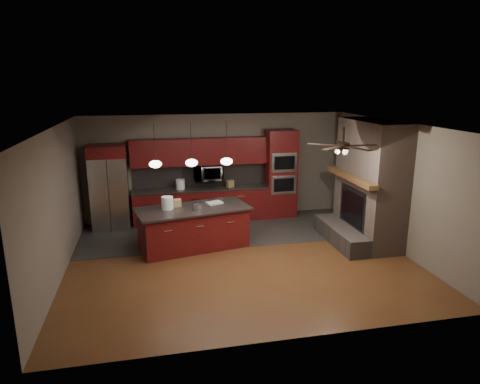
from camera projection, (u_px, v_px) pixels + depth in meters
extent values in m
plane|color=#58361A|center=(240.00, 258.00, 9.02)|extent=(7.00, 7.00, 0.00)
cube|color=white|center=(240.00, 125.00, 8.31)|extent=(7.00, 6.00, 0.02)
cube|color=#686053|center=(217.00, 167.00, 11.50)|extent=(7.00, 0.02, 2.80)
cube|color=#686053|center=(396.00, 186.00, 9.37)|extent=(0.02, 6.00, 2.80)
cube|color=#686053|center=(57.00, 204.00, 7.96)|extent=(0.02, 6.00, 2.80)
cube|color=#2C2B28|center=(225.00, 230.00, 10.72)|extent=(7.00, 2.40, 0.01)
cube|color=#786255|center=(370.00, 183.00, 9.67)|extent=(0.80, 2.00, 2.80)
cube|color=#4E4440|center=(340.00, 235.00, 9.84)|extent=(0.50, 2.00, 0.40)
cube|color=#2D2D30|center=(353.00, 208.00, 9.74)|extent=(0.05, 1.20, 0.95)
cube|color=black|center=(352.00, 208.00, 9.73)|extent=(0.02, 1.00, 0.75)
cube|color=brown|center=(350.00, 177.00, 9.53)|extent=(0.22, 2.10, 0.10)
cube|color=#5D1211|center=(202.00, 205.00, 11.37)|extent=(3.55, 0.60, 0.86)
cube|color=black|center=(201.00, 189.00, 11.26)|extent=(3.59, 0.64, 0.04)
cube|color=black|center=(200.00, 175.00, 11.44)|extent=(3.55, 0.03, 0.60)
cube|color=#5D1211|center=(200.00, 152.00, 11.13)|extent=(3.55, 0.35, 0.70)
cube|color=#5D1211|center=(281.00, 174.00, 11.62)|extent=(0.80, 0.60, 2.38)
cube|color=silver|center=(284.00, 185.00, 11.39)|extent=(0.70, 0.03, 0.52)
cube|color=black|center=(284.00, 185.00, 11.37)|extent=(0.55, 0.02, 0.35)
cube|color=silver|center=(284.00, 163.00, 11.24)|extent=(0.70, 0.03, 0.52)
cube|color=black|center=(285.00, 163.00, 11.22)|extent=(0.55, 0.02, 0.35)
imported|color=silver|center=(208.00, 172.00, 11.24)|extent=(0.73, 0.41, 0.50)
cube|color=silver|center=(110.00, 193.00, 10.71)|extent=(0.91, 0.72, 1.82)
cube|color=#2D2D30|center=(109.00, 197.00, 10.36)|extent=(0.02, 0.02, 1.80)
cube|color=silver|center=(104.00, 195.00, 10.32)|extent=(0.03, 0.03, 0.91)
cube|color=silver|center=(113.00, 194.00, 10.36)|extent=(0.03, 0.03, 0.91)
cube|color=#5D1211|center=(107.00, 151.00, 10.44)|extent=(0.91, 0.72, 0.30)
cube|color=#5D1211|center=(194.00, 229.00, 9.53)|extent=(2.46, 1.42, 0.88)
cube|color=black|center=(193.00, 209.00, 9.42)|extent=(2.64, 1.60, 0.04)
cylinder|color=white|center=(167.00, 203.00, 9.30)|extent=(0.30, 0.30, 0.27)
cylinder|color=silver|center=(198.00, 207.00, 9.25)|extent=(0.20, 0.20, 0.12)
cube|color=silver|center=(214.00, 203.00, 9.75)|extent=(0.41, 0.34, 0.03)
cube|color=#A38454|center=(176.00, 203.00, 9.52)|extent=(0.25, 0.18, 0.15)
cylinder|color=white|center=(180.00, 184.00, 11.11)|extent=(0.27, 0.27, 0.26)
cube|color=#95734D|center=(230.00, 184.00, 11.34)|extent=(0.20, 0.18, 0.18)
cylinder|color=black|center=(154.00, 143.00, 8.74)|extent=(0.01, 0.01, 0.78)
ellipsoid|color=white|center=(155.00, 164.00, 8.85)|extent=(0.26, 0.26, 0.16)
cylinder|color=black|center=(191.00, 141.00, 8.89)|extent=(0.01, 0.01, 0.78)
ellipsoid|color=white|center=(192.00, 163.00, 9.01)|extent=(0.26, 0.26, 0.16)
cylinder|color=black|center=(226.00, 140.00, 9.04)|extent=(0.01, 0.01, 0.78)
ellipsoid|color=white|center=(227.00, 161.00, 9.16)|extent=(0.26, 0.26, 0.16)
cylinder|color=black|center=(344.00, 135.00, 7.96)|extent=(0.04, 0.04, 0.30)
cylinder|color=black|center=(343.00, 146.00, 8.01)|extent=(0.24, 0.24, 0.12)
cube|color=black|center=(362.00, 145.00, 8.08)|extent=(0.60, 0.12, 0.01)
cube|color=black|center=(340.00, 143.00, 8.37)|extent=(0.30, 0.61, 0.01)
cube|color=black|center=(323.00, 145.00, 8.16)|extent=(0.56, 0.45, 0.01)
cube|color=black|center=(333.00, 148.00, 7.73)|extent=(0.56, 0.45, 0.01)
cube|color=black|center=(358.00, 149.00, 7.69)|extent=(0.30, 0.61, 0.01)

